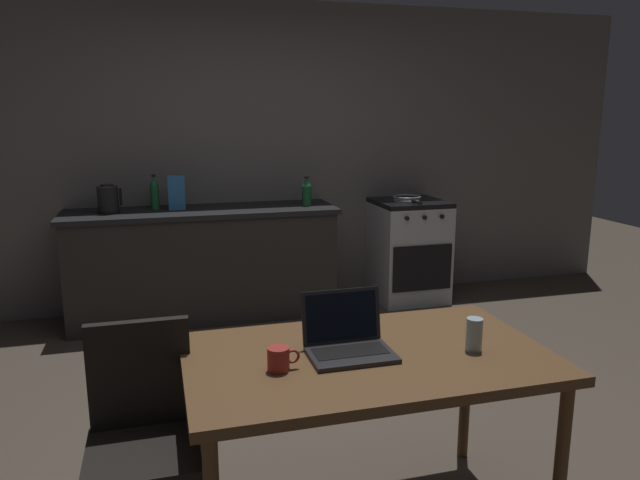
% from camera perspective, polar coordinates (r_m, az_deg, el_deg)
% --- Properties ---
extents(ground_plane, '(12.00, 12.00, 0.00)m').
position_cam_1_polar(ground_plane, '(3.31, 1.67, -17.93)').
color(ground_plane, '#473D33').
extents(back_wall, '(6.40, 0.10, 2.58)m').
position_cam_1_polar(back_wall, '(5.27, -2.87, 8.12)').
color(back_wall, slate).
rests_on(back_wall, ground_plane).
extents(kitchen_counter, '(2.16, 0.64, 0.90)m').
position_cam_1_polar(kitchen_counter, '(4.94, -11.11, -2.21)').
color(kitchen_counter, '#282623').
rests_on(kitchen_counter, ground_plane).
extents(stove_oven, '(0.60, 0.62, 0.90)m').
position_cam_1_polar(stove_oven, '(5.38, 8.49, -0.97)').
color(stove_oven, '#B7BABF').
rests_on(stove_oven, ground_plane).
extents(dining_table, '(1.40, 0.82, 0.75)m').
position_cam_1_polar(dining_table, '(2.35, 4.61, -12.38)').
color(dining_table, brown).
rests_on(dining_table, ground_plane).
extents(chair, '(0.40, 0.40, 0.90)m').
position_cam_1_polar(chair, '(2.39, -16.76, -16.88)').
color(chair, black).
rests_on(chair, ground_plane).
extents(laptop, '(0.32, 0.26, 0.23)m').
position_cam_1_polar(laptop, '(2.30, 2.71, -9.75)').
color(laptop, '#232326').
rests_on(laptop, dining_table).
extents(electric_kettle, '(0.19, 0.16, 0.22)m').
position_cam_1_polar(electric_kettle, '(4.84, -19.74, 3.70)').
color(electric_kettle, black).
rests_on(electric_kettle, kitchen_counter).
extents(bottle, '(0.08, 0.08, 0.25)m').
position_cam_1_polar(bottle, '(4.92, -1.29, 4.66)').
color(bottle, '#19592D').
rests_on(bottle, kitchen_counter).
extents(frying_pan, '(0.25, 0.42, 0.05)m').
position_cam_1_polar(frying_pan, '(5.25, 8.40, 4.01)').
color(frying_pan, gray).
rests_on(frying_pan, stove_oven).
extents(coffee_mug, '(0.12, 0.08, 0.09)m').
position_cam_1_polar(coffee_mug, '(2.16, -3.96, -11.36)').
color(coffee_mug, '#9E2D28').
rests_on(coffee_mug, dining_table).
extents(drinking_glass, '(0.06, 0.06, 0.13)m').
position_cam_1_polar(drinking_glass, '(2.39, 14.63, -8.79)').
color(drinking_glass, '#99B7C6').
rests_on(drinking_glass, dining_table).
extents(cereal_box, '(0.13, 0.05, 0.28)m').
position_cam_1_polar(cereal_box, '(4.84, -13.66, 4.46)').
color(cereal_box, '#3372B2').
rests_on(cereal_box, kitchen_counter).
extents(bottle_b, '(0.07, 0.07, 0.28)m').
position_cam_1_polar(bottle_b, '(4.90, -15.66, 4.37)').
color(bottle_b, '#19592D').
rests_on(bottle_b, kitchen_counter).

